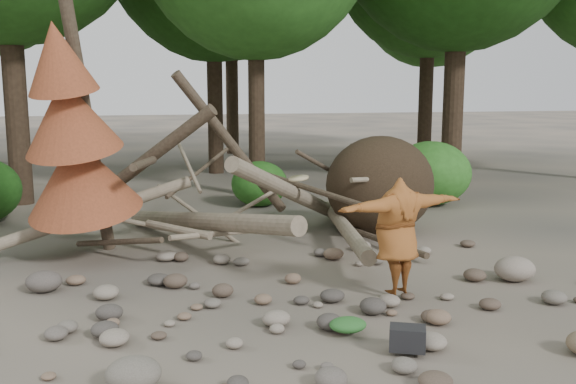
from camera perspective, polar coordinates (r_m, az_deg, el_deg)
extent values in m
plane|color=#514C44|center=(8.44, 2.07, -11.08)|extent=(120.00, 120.00, 0.00)
ellipsoid|color=#332619|center=(12.97, 8.19, 0.61)|extent=(2.20, 1.87, 1.98)
cylinder|color=gray|center=(11.63, -7.52, -2.60)|extent=(2.61, 5.11, 1.08)
cylinder|color=gray|center=(12.35, 0.54, -0.16)|extent=(3.18, 3.71, 1.90)
cylinder|color=brown|center=(12.32, -13.60, 1.91)|extent=(3.08, 1.91, 2.49)
cylinder|color=gray|center=(12.01, 5.05, -3.14)|extent=(1.13, 4.98, 0.43)
cylinder|color=brown|center=(12.61, -4.98, 4.13)|extent=(2.39, 1.03, 2.89)
cylinder|color=gray|center=(11.87, -17.34, -1.96)|extent=(3.71, 0.86, 1.20)
cylinder|color=#4C3F30|center=(11.44, -14.91, -4.32)|extent=(1.52, 1.70, 0.49)
cylinder|color=gray|center=(12.43, -2.36, -0.57)|extent=(1.57, 0.85, 0.69)
cylinder|color=#4C3F30|center=(13.23, 4.03, 1.78)|extent=(1.92, 1.25, 1.10)
cylinder|color=gray|center=(11.95, -8.82, 2.31)|extent=(0.37, 1.42, 0.85)
cylinder|color=#4C3F30|center=(11.98, 8.22, -4.22)|extent=(0.79, 2.54, 0.12)
cylinder|color=gray|center=(11.09, -6.17, -3.69)|extent=(1.78, 1.11, 0.29)
cylinder|color=#4C3F30|center=(11.48, -17.27, 5.23)|extent=(0.67, 1.13, 4.35)
cone|color=brown|center=(11.25, -18.00, 1.53)|extent=(2.06, 2.13, 1.86)
cone|color=brown|center=(10.96, -18.90, 6.54)|extent=(1.71, 1.78, 1.65)
cone|color=brown|center=(10.79, -19.76, 11.24)|extent=(1.23, 1.30, 1.41)
cylinder|color=#38281C|center=(17.43, -23.45, 13.69)|extent=(0.56, 0.56, 8.96)
cylinder|color=#38281C|center=(17.12, -2.84, 11.47)|extent=(0.44, 0.44, 7.14)
cylinder|color=#38281C|center=(19.74, 14.75, 14.27)|extent=(0.60, 0.60, 9.45)
cylinder|color=#38281C|center=(22.02, -6.59, 12.79)|extent=(0.52, 0.52, 8.54)
cylinder|color=#38281C|center=(23.71, 12.27, 11.89)|extent=(0.50, 0.50, 8.12)
cylinder|color=#38281C|center=(28.46, -5.04, 12.25)|extent=(0.54, 0.54, 8.75)
cylinder|color=#38281C|center=(30.59, 12.37, 11.02)|extent=(0.46, 0.46, 7.84)
ellipsoid|color=#29661D|center=(15.88, -2.55, 0.74)|extent=(1.40, 1.40, 1.12)
ellipsoid|color=#337925|center=(16.40, 12.56, 1.65)|extent=(2.00, 2.00, 1.60)
imported|color=#935021|center=(9.04, 9.69, -3.85)|extent=(2.09, 1.02, 1.64)
cylinder|color=tan|center=(8.32, 0.95, 1.24)|extent=(0.30, 0.30, 0.07)
cube|color=black|center=(7.43, 10.56, -13.08)|extent=(0.47, 0.40, 0.26)
ellipsoid|color=#286327|center=(7.87, 5.34, -12.01)|extent=(0.45, 0.38, 0.17)
ellipsoid|color=#AA3B1D|center=(7.91, 4.86, -12.17)|extent=(0.27, 0.22, 0.10)
ellipsoid|color=#6E675C|center=(6.71, -13.58, -15.42)|extent=(0.55, 0.50, 0.33)
ellipsoid|color=gray|center=(10.48, 19.51, -6.45)|extent=(0.63, 0.56, 0.38)
ellipsoid|color=#575049|center=(10.03, -20.88, -7.44)|extent=(0.52, 0.46, 0.31)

